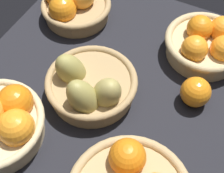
{
  "coord_description": "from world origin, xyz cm",
  "views": [
    {
      "loc": [
        -40.99,
        -22.57,
        71.47
      ],
      "look_at": [
        0.16,
        -1.69,
        7.0
      ],
      "focal_mm": 52.39,
      "sensor_mm": 36.0,
      "label": 1
    }
  ],
  "objects_px": {
    "basket_far_right": "(73,5)",
    "basket_near_right": "(206,43)",
    "loose_orange_front_gap": "(196,92)",
    "basket_center_pears": "(90,86)"
  },
  "relations": [
    {
      "from": "loose_orange_front_gap",
      "to": "basket_far_right",
      "type": "bearing_deg",
      "value": 72.88
    },
    {
      "from": "basket_center_pears",
      "to": "basket_near_right",
      "type": "xyz_separation_m",
      "value": [
        0.26,
        -0.21,
        0.0
      ]
    },
    {
      "from": "basket_far_right",
      "to": "basket_near_right",
      "type": "distance_m",
      "value": 0.4
    },
    {
      "from": "basket_far_right",
      "to": "basket_center_pears",
      "type": "relative_size",
      "value": 0.92
    },
    {
      "from": "basket_near_right",
      "to": "basket_far_right",
      "type": "bearing_deg",
      "value": 94.04
    },
    {
      "from": "basket_far_right",
      "to": "basket_near_right",
      "type": "relative_size",
      "value": 0.95
    },
    {
      "from": "basket_far_right",
      "to": "basket_center_pears",
      "type": "xyz_separation_m",
      "value": [
        -0.23,
        -0.19,
        -0.0
      ]
    },
    {
      "from": "basket_far_right",
      "to": "loose_orange_front_gap",
      "type": "height_order",
      "value": "basket_far_right"
    },
    {
      "from": "basket_near_right",
      "to": "loose_orange_front_gap",
      "type": "height_order",
      "value": "basket_near_right"
    },
    {
      "from": "basket_far_right",
      "to": "loose_orange_front_gap",
      "type": "distance_m",
      "value": 0.44
    }
  ]
}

